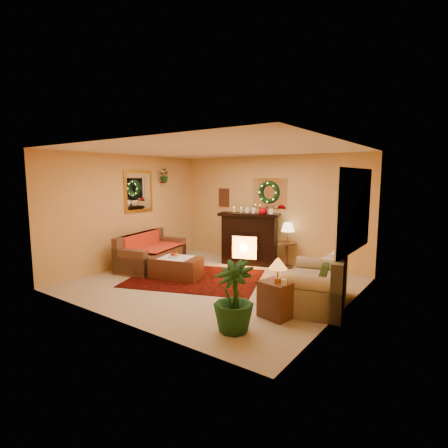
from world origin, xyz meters
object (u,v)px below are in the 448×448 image
Objects in this scene: side_table_round at (287,254)px; sofa at (152,249)px; end_table_square at (278,299)px; coffee_table at (176,268)px; loveseat at (317,280)px; fireplace at (249,242)px.

sofa is at bearing -145.60° from side_table_round.
coffee_table is at bearing 167.18° from end_table_square.
loveseat is 2.56× the size of side_table_round.
fireplace is 2.16× the size of side_table_round.
sofa is 1.43× the size of fireplace.
end_table_square is at bearing -68.74° from fireplace.
loveseat is 2.77× the size of end_table_square.
loveseat is at bearing -53.47° from fireplace.
side_table_round is (-1.44, 1.89, -0.09)m from loveseat.
side_table_round is 2.60m from coffee_table.
fireplace is 1.25× the size of coffee_table.
fireplace is 3.23m from end_table_square.
end_table_square is at bearing -28.39° from coffee_table.
side_table_round is at bearing 39.44° from coffee_table.
side_table_round is at bearing 113.77° from loveseat.
coffee_table is at bearing -125.62° from fireplace.
side_table_round is (0.88, 0.23, -0.22)m from fireplace.
sofa reaches higher than side_table_round.
fireplace is at bearing 130.80° from loveseat.
fireplace is at bearing -165.58° from side_table_round.
loveseat is 0.90m from end_table_square.
loveseat is at bearing -10.93° from coffee_table.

